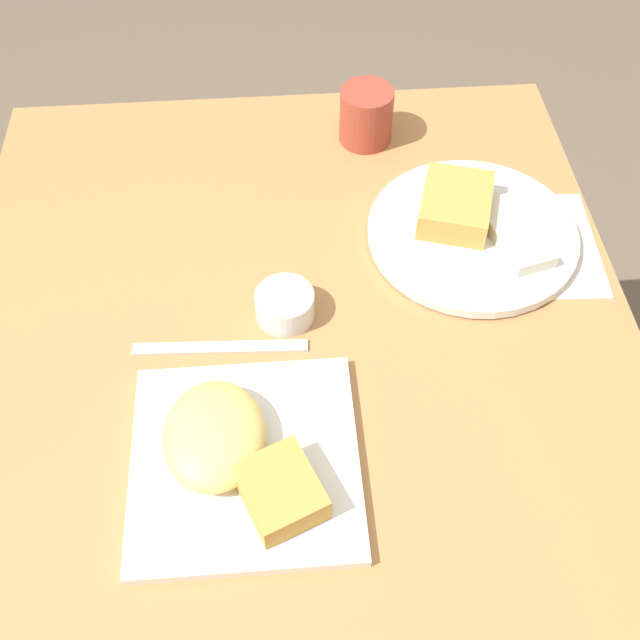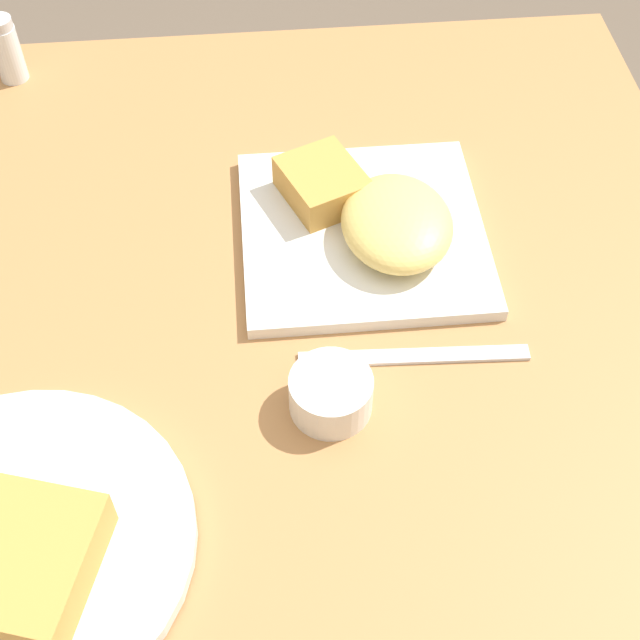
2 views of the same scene
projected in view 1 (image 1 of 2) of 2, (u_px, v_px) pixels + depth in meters
name	position (u px, v px, depth m)	size (l,w,h in m)	color
ground_plane	(306.00, 574.00, 1.51)	(8.00, 8.00, 0.00)	brown
dining_table	(299.00, 396.00, 0.97)	(1.03, 0.85, 0.78)	#B27A47
menu_card	(501.00, 245.00, 1.01)	(0.21, 0.27, 0.00)	beige
plate_square_near	(238.00, 455.00, 0.80)	(0.24, 0.24, 0.06)	white
plate_oval_far	(472.00, 226.00, 1.01)	(0.28, 0.28, 0.05)	white
sauce_ramekin	(285.00, 305.00, 0.92)	(0.07, 0.07, 0.04)	white
butter_knife	(220.00, 347.00, 0.90)	(0.03, 0.21, 0.00)	silver
coffee_mug	(366.00, 116.00, 1.11)	(0.08, 0.08, 0.08)	#9E3D2D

